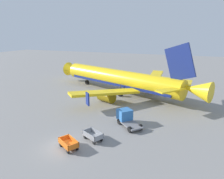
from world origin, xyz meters
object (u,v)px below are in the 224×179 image
Objects in this scene: baggage_cart_nearest at (68,143)px; baggage_cart_second_in_row at (93,135)px; airplane at (122,79)px; service_truck_beside_carts at (126,117)px.

baggage_cart_nearest is 3.26m from baggage_cart_second_in_row.
baggage_cart_second_in_row is at bearing 58.09° from baggage_cart_nearest.
service_truck_beside_carts is (5.90, -15.04, -1.95)m from airplane.
service_truck_beside_carts is at bearing 64.06° from baggage_cart_nearest.
airplane is at bearing 99.40° from baggage_cart_second_in_row.
service_truck_beside_carts is (4.17, 8.57, 0.50)m from baggage_cart_nearest.
airplane reaches higher than baggage_cart_second_in_row.
service_truck_beside_carts is at bearing 67.14° from baggage_cart_second_in_row.
airplane is 16.27m from service_truck_beside_carts.
baggage_cart_second_in_row is 6.32m from service_truck_beside_carts.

